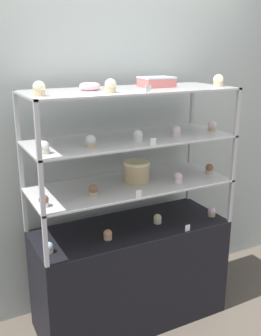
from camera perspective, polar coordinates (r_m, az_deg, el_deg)
ground_plane at (r=3.07m, az=0.00°, el=-20.78°), size 20.00×20.00×0.00m
back_wall at (r=2.85m, az=-3.73°, el=5.23°), size 8.00×0.05×2.60m
display_base at (r=2.86m, az=0.00°, el=-15.02°), size 1.31×0.52×0.73m
display_riser_lower at (r=2.58m, az=0.00°, el=-2.65°), size 1.31×0.52×0.31m
display_riser_middle at (r=2.49m, az=0.00°, el=3.98°), size 1.31×0.52×0.31m
display_riser_upper at (r=2.44m, az=0.00°, el=10.98°), size 1.31×0.52×0.31m
layer_cake_centerpiece at (r=2.60m, az=0.91°, el=-0.45°), size 0.17×0.17×0.14m
sheet_cake_frosted at (r=2.56m, az=3.81°, el=12.36°), size 0.21×0.15×0.06m
cupcake_0 at (r=2.40m, az=-11.80°, el=-11.25°), size 0.06×0.06×0.07m
cupcake_1 at (r=2.51m, az=-3.32°, el=-9.64°), size 0.06×0.06×0.07m
cupcake_2 at (r=2.72m, az=3.95°, el=-7.38°), size 0.06×0.06×0.07m
cupcake_3 at (r=2.89m, az=11.70°, el=-6.28°), size 0.06×0.06×0.07m
price_tag_0 at (r=2.64m, az=8.28°, el=-8.61°), size 0.04×0.00×0.04m
cupcake_4 at (r=2.25m, az=-12.49°, el=-4.69°), size 0.06×0.06×0.07m
cupcake_5 at (r=2.36m, az=-5.42°, el=-3.26°), size 0.06×0.06×0.07m
cupcake_6 at (r=2.60m, az=6.95°, el=-1.42°), size 0.06×0.06×0.07m
cupcake_7 at (r=2.83m, az=11.39°, el=-0.11°), size 0.06×0.06×0.07m
price_tag_1 at (r=2.33m, az=1.18°, el=-3.73°), size 0.04×0.00×0.04m
cupcake_8 at (r=2.16m, az=-12.42°, el=2.92°), size 0.06×0.06×0.07m
cupcake_9 at (r=2.27m, az=-5.81°, el=3.90°), size 0.06×0.06×0.07m
cupcake_10 at (r=2.39m, az=1.12°, el=4.69°), size 0.06×0.06×0.07m
cupcake_11 at (r=2.54m, az=6.67°, el=5.31°), size 0.06×0.06×0.07m
cupcake_12 at (r=2.76m, az=11.78°, el=5.99°), size 0.06×0.06×0.07m
price_tag_2 at (r=2.29m, az=3.32°, el=3.82°), size 0.04×0.00×0.04m
cupcake_13 at (r=2.12m, az=-13.12°, el=11.13°), size 0.07×0.07×0.08m
cupcake_14 at (r=2.23m, az=-2.91°, el=11.79°), size 0.07×0.07×0.08m
cupcake_15 at (r=2.67m, az=12.62°, el=12.26°), size 0.07×0.07×0.08m
price_tag_3 at (r=2.22m, az=2.60°, el=11.41°), size 0.04×0.00×0.04m
donut_glazed at (r=2.38m, az=-5.94°, el=11.69°), size 0.12×0.12×0.04m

